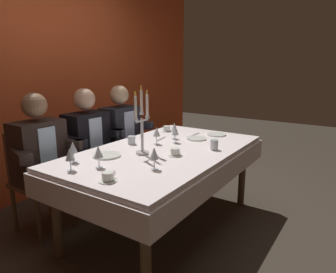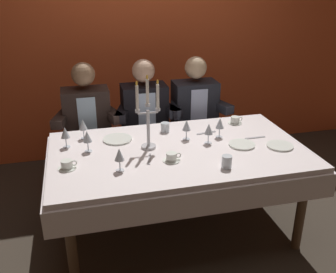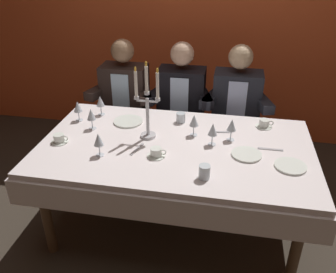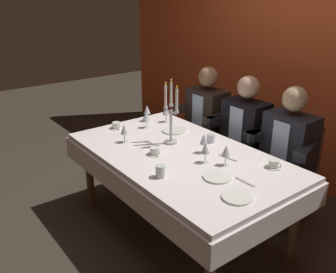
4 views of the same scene
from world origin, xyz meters
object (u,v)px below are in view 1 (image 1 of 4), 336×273
at_px(water_tumbler_0, 132,140).
at_px(coffee_cup_0, 108,177).
at_px(seated_diner_0, 38,151).
at_px(dining_table, 164,162).
at_px(dinner_plate_0, 197,138).
at_px(coffee_cup_2, 167,129).
at_px(wine_glass_1, 98,152).
at_px(wine_glass_4, 175,131).
at_px(candelabra, 142,127).
at_px(wine_glass_2, 174,128).
at_px(wine_glass_5, 157,132).
at_px(wine_glass_0, 154,154).
at_px(seated_diner_2, 120,130).
at_px(dinner_plate_1, 216,134).
at_px(wine_glass_3, 70,155).
at_px(dinner_plate_2, 107,155).
at_px(coffee_cup_1, 175,152).
at_px(seated_diner_1, 86,139).
at_px(water_tumbler_1, 214,145).
at_px(wine_glass_6, 73,148).

relative_size(water_tumbler_0, coffee_cup_0, 0.58).
bearing_deg(seated_diner_0, dining_table, -54.50).
distance_m(dinner_plate_0, coffee_cup_2, 0.47).
distance_m(wine_glass_1, wine_glass_4, 0.91).
relative_size(candelabra, dinner_plate_0, 2.79).
bearing_deg(seated_diner_0, wine_glass_2, -36.77).
distance_m(coffee_cup_0, seated_diner_0, 1.02).
height_order(wine_glass_4, coffee_cup_2, wine_glass_4).
relative_size(wine_glass_5, coffee_cup_2, 1.24).
bearing_deg(wine_glass_0, coffee_cup_0, 161.44).
height_order(candelabra, seated_diner_2, candelabra).
relative_size(candelabra, wine_glass_4, 3.43).
height_order(water_tumbler_0, coffee_cup_0, water_tumbler_0).
height_order(dining_table, wine_glass_0, wine_glass_0).
bearing_deg(seated_diner_0, wine_glass_5, -44.65).
xyz_separation_m(wine_glass_0, coffee_cup_2, (1.09, 0.62, -0.09)).
relative_size(wine_glass_0, water_tumbler_0, 2.15).
bearing_deg(dinner_plate_1, wine_glass_5, 154.87).
height_order(wine_glass_3, wine_glass_4, same).
relative_size(wine_glass_3, water_tumbler_0, 2.15).
height_order(wine_glass_3, seated_diner_2, seated_diner_2).
distance_m(dinner_plate_2, coffee_cup_1, 0.56).
bearing_deg(wine_glass_4, coffee_cup_1, -147.62).
distance_m(dinner_plate_0, water_tumbler_0, 0.65).
xyz_separation_m(candelabra, seated_diner_1, (0.12, 0.82, -0.23)).
bearing_deg(seated_diner_2, coffee_cup_1, -115.45).
bearing_deg(water_tumbler_1, wine_glass_2, 74.32).
bearing_deg(coffee_cup_0, dinner_plate_1, -1.03).
relative_size(wine_glass_0, coffee_cup_1, 1.24).
relative_size(coffee_cup_0, seated_diner_2, 0.11).
distance_m(coffee_cup_2, seated_diner_0, 1.35).
xyz_separation_m(coffee_cup_0, coffee_cup_1, (0.71, -0.06, 0.00)).
distance_m(dinner_plate_1, wine_glass_2, 0.49).
height_order(wine_glass_2, seated_diner_0, seated_diner_0).
bearing_deg(wine_glass_5, wine_glass_4, -38.61).
xyz_separation_m(wine_glass_0, water_tumbler_1, (0.71, -0.13, -0.07)).
height_order(dinner_plate_2, coffee_cup_1, coffee_cup_1).
xyz_separation_m(wine_glass_3, seated_diner_0, (0.18, 0.65, -0.12)).
relative_size(dinner_plate_1, wine_glass_6, 1.22).
bearing_deg(dinner_plate_1, seated_diner_2, 108.74).
relative_size(water_tumbler_1, coffee_cup_1, 0.67).
distance_m(water_tumbler_1, coffee_cup_2, 0.85).
distance_m(wine_glass_5, seated_diner_2, 0.80).
xyz_separation_m(wine_glass_2, coffee_cup_2, (0.25, 0.25, -0.09)).
xyz_separation_m(dinner_plate_1, wine_glass_1, (-1.42, 0.27, 0.11)).
bearing_deg(dinner_plate_1, water_tumbler_0, 147.04).
bearing_deg(wine_glass_0, wine_glass_1, 118.15).
relative_size(dinner_plate_2, wine_glass_1, 1.40).
height_order(candelabra, wine_glass_0, candelabra).
bearing_deg(dinner_plate_2, wine_glass_6, 159.73).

